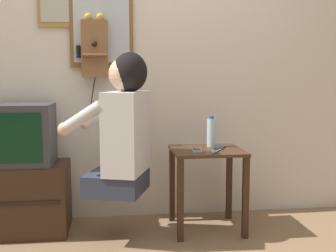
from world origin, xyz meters
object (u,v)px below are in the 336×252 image
object	(u,v)px
person	(123,127)
television	(15,134)
cell_phone_spare	(220,147)
toothbrush	(216,151)
water_bottle	(211,132)
wall_phone_antique	(95,48)
cell_phone_held	(197,150)
wall_mirror	(101,17)

from	to	relation	value
person	television	distance (m)	0.78
cell_phone_spare	toothbrush	bearing A→B (deg)	-87.55
cell_phone_spare	water_bottle	distance (m)	0.14
wall_phone_antique	water_bottle	bearing A→B (deg)	-13.70
person	toothbrush	bearing A→B (deg)	-71.48
cell_phone_spare	cell_phone_held	bearing A→B (deg)	-130.77
cell_phone_held	cell_phone_spare	bearing A→B (deg)	27.46
wall_phone_antique	cell_phone_held	size ratio (longest dim) A/B	6.58
person	wall_phone_antique	bearing A→B (deg)	41.91
television	wall_phone_antique	xyz separation A→B (m)	(0.55, 0.21, 0.61)
wall_phone_antique	wall_mirror	bearing A→B (deg)	37.95
wall_mirror	toothbrush	xyz separation A→B (m)	(0.77, -0.49, -0.95)
person	toothbrush	size ratio (longest dim) A/B	6.70
wall_phone_antique	television	bearing A→B (deg)	-159.35
wall_mirror	water_bottle	distance (m)	1.19
television	wall_mirror	distance (m)	1.07
person	wall_mirror	distance (m)	0.93
television	toothbrush	size ratio (longest dim) A/B	3.75
person	wall_phone_antique	size ratio (longest dim) A/B	1.11
cell_phone_spare	toothbrush	size ratio (longest dim) A/B	0.99
person	cell_phone_held	distance (m)	0.55
person	water_bottle	size ratio (longest dim) A/B	4.10
cell_phone_held	wall_phone_antique	bearing A→B (deg)	156.46
person	cell_phone_spare	world-z (taller)	person
television	cell_phone_held	size ratio (longest dim) A/B	4.08
cell_phone_spare	toothbrush	distance (m)	0.18
wall_mirror	toothbrush	world-z (taller)	wall_mirror
cell_phone_held	television	bearing A→B (deg)	176.82
water_bottle	cell_phone_spare	bearing A→B (deg)	-60.33
person	television	bearing A→B (deg)	90.84
cell_phone_held	toothbrush	bearing A→B (deg)	-30.17
person	wall_phone_antique	world-z (taller)	wall_phone_antique
toothbrush	wall_phone_antique	bearing A→B (deg)	5.56
wall_mirror	water_bottle	size ratio (longest dim) A/B	3.33
wall_mirror	cell_phone_held	world-z (taller)	wall_mirror
person	cell_phone_spare	bearing A→B (deg)	-58.48
wall_phone_antique	cell_phone_held	world-z (taller)	wall_phone_antique
television	cell_phone_held	bearing A→B (deg)	-7.25
cell_phone_held	water_bottle	size ratio (longest dim) A/B	0.56
cell_phone_spare	person	bearing A→B (deg)	-141.26
toothbrush	cell_phone_held	bearing A→B (deg)	-0.06
television	wall_phone_antique	distance (m)	0.85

